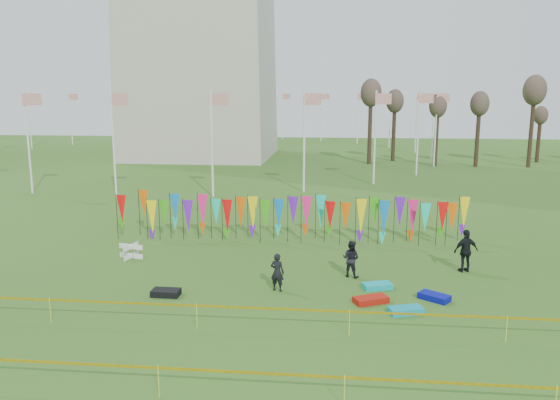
# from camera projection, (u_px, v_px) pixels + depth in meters

# --- Properties ---
(ground) EXTENTS (160.00, 160.00, 0.00)m
(ground) POSITION_uv_depth(u_px,v_px,m) (266.00, 303.00, 20.39)
(ground) COLOR #2E5217
(ground) RESTS_ON ground
(flagpole_ring) EXTENTS (57.40, 56.16, 8.00)m
(flagpole_ring) POSITION_uv_depth(u_px,v_px,m) (203.00, 124.00, 67.91)
(flagpole_ring) COLOR silver
(flagpole_ring) RESTS_ON ground
(banner_row) EXTENTS (18.64, 0.64, 2.35)m
(banner_row) POSITION_uv_depth(u_px,v_px,m) (293.00, 213.00, 28.96)
(banner_row) COLOR black
(banner_row) RESTS_ON ground
(caution_tape_near) EXTENTS (26.00, 0.02, 0.90)m
(caution_tape_near) POSITION_uv_depth(u_px,v_px,m) (250.00, 309.00, 17.80)
(caution_tape_near) COLOR yellow
(caution_tape_near) RESTS_ON ground
(caution_tape_far) EXTENTS (26.00, 0.02, 0.90)m
(caution_tape_far) POSITION_uv_depth(u_px,v_px,m) (224.00, 373.00, 13.72)
(caution_tape_far) COLOR yellow
(caution_tape_far) RESTS_ON ground
(box_kite) EXTENTS (0.64, 0.64, 0.71)m
(box_kite) POSITION_uv_depth(u_px,v_px,m) (131.00, 251.00, 25.86)
(box_kite) COLOR red
(box_kite) RESTS_ON ground
(person_left) EXTENTS (0.65, 0.55, 1.54)m
(person_left) POSITION_uv_depth(u_px,v_px,m) (277.00, 272.00, 21.51)
(person_left) COLOR black
(person_left) RESTS_ON ground
(person_mid) EXTENTS (0.90, 0.75, 1.58)m
(person_mid) POSITION_uv_depth(u_px,v_px,m) (351.00, 259.00, 23.19)
(person_mid) COLOR black
(person_mid) RESTS_ON ground
(person_right) EXTENTS (1.25, 0.94, 1.90)m
(person_right) POSITION_uv_depth(u_px,v_px,m) (466.00, 251.00, 23.79)
(person_right) COLOR black
(person_right) RESTS_ON ground
(kite_bag_turquoise) EXTENTS (1.27, 0.91, 0.23)m
(kite_bag_turquoise) POSITION_uv_depth(u_px,v_px,m) (377.00, 286.00, 21.85)
(kite_bag_turquoise) COLOR #0BAFB2
(kite_bag_turquoise) RESTS_ON ground
(kite_bag_blue) EXTENTS (1.26, 1.15, 0.24)m
(kite_bag_blue) POSITION_uv_depth(u_px,v_px,m) (434.00, 297.00, 20.67)
(kite_bag_blue) COLOR #091092
(kite_bag_blue) RESTS_ON ground
(kite_bag_red) EXTENTS (1.40, 1.08, 0.23)m
(kite_bag_red) POSITION_uv_depth(u_px,v_px,m) (371.00, 300.00, 20.37)
(kite_bag_red) COLOR #AC170B
(kite_bag_red) RESTS_ON ground
(kite_bag_black) EXTENTS (1.08, 0.64, 0.25)m
(kite_bag_black) POSITION_uv_depth(u_px,v_px,m) (166.00, 293.00, 21.09)
(kite_bag_black) COLOR black
(kite_bag_black) RESTS_ON ground
(kite_bag_teal) EXTENTS (1.32, 0.92, 0.23)m
(kite_bag_teal) POSITION_uv_depth(u_px,v_px,m) (406.00, 310.00, 19.37)
(kite_bag_teal) COLOR #0C99AD
(kite_bag_teal) RESTS_ON ground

